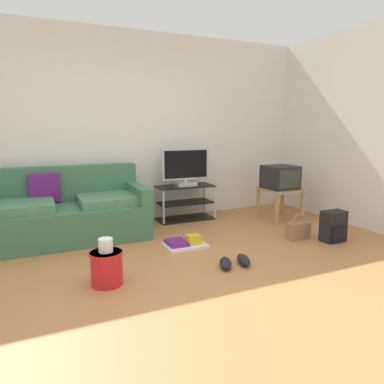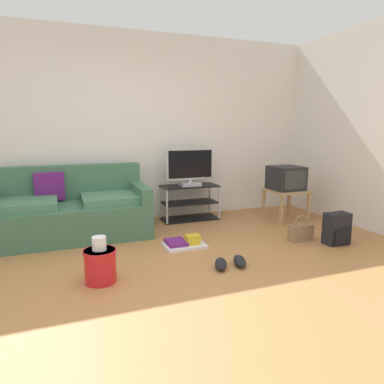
% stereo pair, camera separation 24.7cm
% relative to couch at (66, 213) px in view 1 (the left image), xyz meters
% --- Properties ---
extents(ground_plane, '(9.00, 9.80, 0.02)m').
position_rel_couch_xyz_m(ground_plane, '(0.73, -1.86, -0.33)').
color(ground_plane, '#B27542').
extents(wall_back, '(9.00, 0.10, 2.70)m').
position_rel_couch_xyz_m(wall_back, '(0.73, 0.59, 1.03)').
color(wall_back, silver).
rests_on(wall_back, ground_plane).
extents(wall_right, '(0.10, 3.60, 2.70)m').
position_rel_couch_xyz_m(wall_right, '(3.78, -1.02, 1.03)').
color(wall_right, silver).
rests_on(wall_right, ground_plane).
extents(couch, '(1.90, 0.94, 0.87)m').
position_rel_couch_xyz_m(couch, '(0.00, 0.00, 0.00)').
color(couch, '#3D6B4C').
rests_on(couch, ground_plane).
extents(tv_stand, '(0.84, 0.40, 0.52)m').
position_rel_couch_xyz_m(tv_stand, '(1.70, 0.24, -0.07)').
color(tv_stand, black).
rests_on(tv_stand, ground_plane).
extents(flat_tv, '(0.73, 0.22, 0.55)m').
position_rel_couch_xyz_m(flat_tv, '(1.70, 0.22, 0.46)').
color(flat_tv, '#B2B2B7').
rests_on(flat_tv, tv_stand).
extents(side_table, '(0.52, 0.52, 0.46)m').
position_rel_couch_xyz_m(side_table, '(3.01, -0.32, 0.06)').
color(side_table, tan).
rests_on(side_table, ground_plane).
extents(crt_tv, '(0.44, 0.44, 0.34)m').
position_rel_couch_xyz_m(crt_tv, '(3.01, -0.30, 0.31)').
color(crt_tv, '#232326').
rests_on(crt_tv, side_table).
extents(backpack, '(0.29, 0.25, 0.37)m').
position_rel_couch_xyz_m(backpack, '(2.93, -1.45, -0.14)').
color(backpack, black).
rests_on(backpack, ground_plane).
extents(handbag, '(0.29, 0.13, 0.32)m').
position_rel_couch_xyz_m(handbag, '(2.60, -1.20, -0.21)').
color(handbag, olive).
rests_on(handbag, ground_plane).
extents(cleaning_bucket, '(0.29, 0.29, 0.42)m').
position_rel_couch_xyz_m(cleaning_bucket, '(0.19, -1.53, -0.15)').
color(cleaning_bucket, red).
rests_on(cleaning_bucket, ground_plane).
extents(sneakers_pair, '(0.41, 0.29, 0.09)m').
position_rel_couch_xyz_m(sneakers_pair, '(1.43, -1.63, -0.28)').
color(sneakers_pair, black).
rests_on(sneakers_pair, ground_plane).
extents(floor_tray, '(0.47, 0.34, 0.14)m').
position_rel_couch_xyz_m(floor_tray, '(1.21, -0.90, -0.28)').
color(floor_tray, silver).
rests_on(floor_tray, ground_plane).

